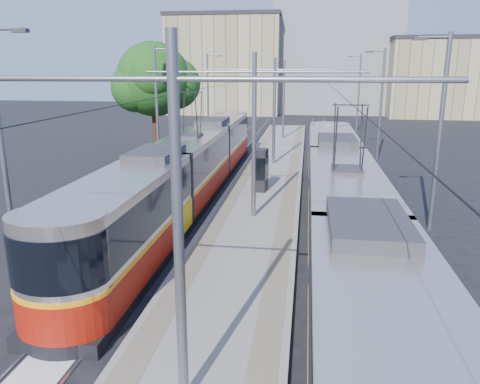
# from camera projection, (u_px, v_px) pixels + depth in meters

# --- Properties ---
(ground) EXTENTS (160.00, 160.00, 0.00)m
(ground) POSITION_uv_depth(u_px,v_px,m) (221.00, 312.00, 13.18)
(ground) COLOR black
(ground) RESTS_ON ground
(platform) EXTENTS (4.00, 50.00, 0.30)m
(platform) POSITION_uv_depth(u_px,v_px,m) (270.00, 175.00, 29.40)
(platform) COLOR gray
(platform) RESTS_ON ground
(tactile_strip_left) EXTENTS (0.70, 50.00, 0.01)m
(tactile_strip_left) POSITION_uv_depth(u_px,v_px,m) (247.00, 172.00, 29.56)
(tactile_strip_left) COLOR gray
(tactile_strip_left) RESTS_ON platform
(tactile_strip_right) EXTENTS (0.70, 50.00, 0.01)m
(tactile_strip_right) POSITION_uv_depth(u_px,v_px,m) (293.00, 173.00, 29.16)
(tactile_strip_right) COLOR gray
(tactile_strip_right) RESTS_ON platform
(rails) EXTENTS (8.71, 70.00, 0.03)m
(rails) POSITION_uv_depth(u_px,v_px,m) (270.00, 177.00, 29.43)
(rails) COLOR gray
(rails) RESTS_ON ground
(track_arrow) EXTENTS (1.20, 5.00, 0.01)m
(track_arrow) POSITION_uv_depth(u_px,v_px,m) (44.00, 366.00, 10.80)
(track_arrow) COLOR silver
(track_arrow) RESTS_ON ground
(tram_left) EXTENTS (2.43, 28.28, 5.50)m
(tram_left) POSITION_uv_depth(u_px,v_px,m) (191.00, 167.00, 24.03)
(tram_left) COLOR black
(tram_left) RESTS_ON ground
(tram_right) EXTENTS (2.43, 29.63, 5.50)m
(tram_right) POSITION_uv_depth(u_px,v_px,m) (344.00, 212.00, 16.13)
(tram_right) COLOR black
(tram_right) RESTS_ON ground
(catenary) EXTENTS (9.20, 70.00, 7.00)m
(catenary) POSITION_uv_depth(u_px,v_px,m) (267.00, 108.00, 25.55)
(catenary) COLOR slate
(catenary) RESTS_ON platform
(street_lamps) EXTENTS (15.18, 38.22, 8.00)m
(street_lamps) POSITION_uv_depth(u_px,v_px,m) (275.00, 105.00, 32.18)
(street_lamps) COLOR slate
(street_lamps) RESTS_ON ground
(shelter) EXTENTS (0.71, 1.06, 2.23)m
(shelter) POSITION_uv_depth(u_px,v_px,m) (261.00, 169.00, 24.74)
(shelter) COLOR black
(shelter) RESTS_ON platform
(tree) EXTENTS (5.86, 5.42, 8.51)m
(tree) POSITION_uv_depth(u_px,v_px,m) (159.00, 81.00, 33.83)
(tree) COLOR #382314
(tree) RESTS_ON ground
(building_left) EXTENTS (16.32, 12.24, 14.07)m
(building_left) POSITION_uv_depth(u_px,v_px,m) (227.00, 65.00, 70.11)
(building_left) COLOR tan
(building_left) RESTS_ON ground
(building_centre) EXTENTS (18.36, 14.28, 17.31)m
(building_centre) POSITION_uv_depth(u_px,v_px,m) (335.00, 54.00, 71.32)
(building_centre) COLOR gray
(building_centre) RESTS_ON ground
(building_right) EXTENTS (14.28, 10.20, 10.68)m
(building_right) POSITION_uv_depth(u_px,v_px,m) (439.00, 77.00, 64.52)
(building_right) COLOR tan
(building_right) RESTS_ON ground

